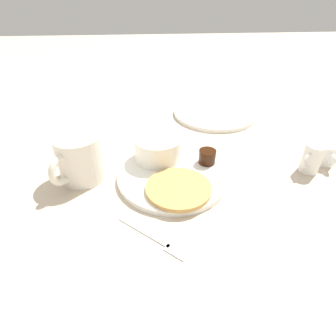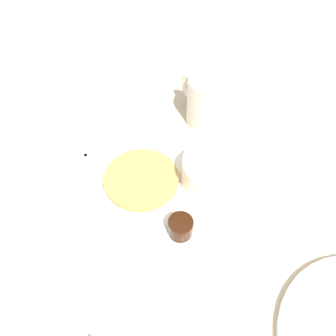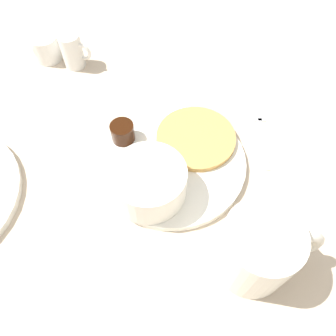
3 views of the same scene
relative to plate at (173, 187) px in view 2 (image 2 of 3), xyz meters
The scene contains 8 objects.
ground_plane 0.01m from the plate, ahead, with size 4.00×4.00×0.00m, color #C6B299.
plate is the anchor object (origin of this frame).
pancake_stack 0.06m from the plate, 84.42° to the right, with size 0.13×0.13×0.01m.
bowl 0.08m from the plate, 113.58° to the left, with size 0.11×0.11×0.05m.
syrup_cup 0.09m from the plate, 23.58° to the left, with size 0.04×0.04×0.03m.
butter_ramekin 0.09m from the plate, 104.58° to the left, with size 0.05×0.05×0.04m.
coffee_mug 0.20m from the plate, behind, with size 0.10×0.12×0.10m.
fork 0.17m from the plate, 103.03° to the right, with size 0.12×0.10×0.00m.
Camera 2 is at (0.31, 0.09, 0.47)m, focal length 35.00 mm.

